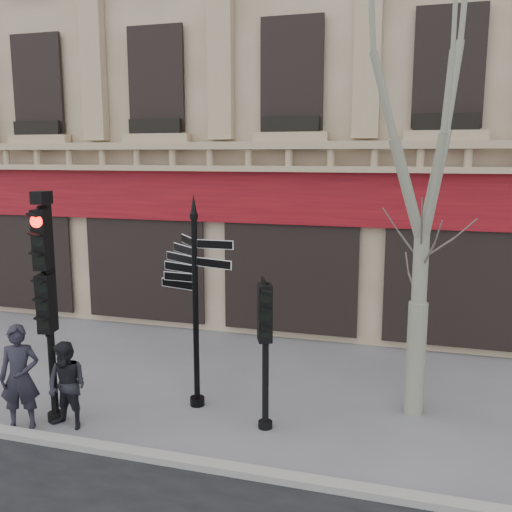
# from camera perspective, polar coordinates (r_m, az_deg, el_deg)

# --- Properties ---
(ground) EXTENTS (80.00, 80.00, 0.00)m
(ground) POSITION_cam_1_polar(r_m,az_deg,el_deg) (10.34, -3.14, -16.53)
(ground) COLOR #58585D
(ground) RESTS_ON ground
(kerb) EXTENTS (80.00, 0.25, 0.12)m
(kerb) POSITION_cam_1_polar(r_m,az_deg,el_deg) (9.16, -6.27, -19.90)
(kerb) COLOR gray
(kerb) RESTS_ON ground
(building) EXTENTS (28.00, 15.52, 18.00)m
(building) POSITION_cam_1_polar(r_m,az_deg,el_deg) (21.84, 8.50, 21.50)
(building) COLOR tan
(building) RESTS_ON ground
(fingerpost) EXTENTS (2.20, 2.20, 3.96)m
(fingerpost) POSITION_cam_1_polar(r_m,az_deg,el_deg) (10.29, -6.15, -1.02)
(fingerpost) COLOR black
(fingerpost) RESTS_ON ground
(traffic_signal_main) EXTENTS (0.50, 0.40, 4.04)m
(traffic_signal_main) POSITION_cam_1_polar(r_m,az_deg,el_deg) (10.27, -20.19, -2.21)
(traffic_signal_main) COLOR black
(traffic_signal_main) RESTS_ON ground
(traffic_signal_secondary) EXTENTS (0.51, 0.45, 2.54)m
(traffic_signal_secondary) POSITION_cam_1_polar(r_m,az_deg,el_deg) (9.57, 0.97, -7.28)
(traffic_signal_secondary) COLOR black
(traffic_signal_secondary) RESTS_ON ground
(plane_tree) EXTENTS (3.02, 3.02, 8.01)m
(plane_tree) POSITION_cam_1_polar(r_m,az_deg,el_deg) (10.17, 16.95, 15.28)
(plane_tree) COLOR gray
(plane_tree) RESTS_ON ground
(pedestrian_a) EXTENTS (0.78, 0.66, 1.83)m
(pedestrian_a) POSITION_cam_1_polar(r_m,az_deg,el_deg) (10.65, -22.55, -11.13)
(pedestrian_a) COLOR black
(pedestrian_a) RESTS_ON ground
(pedestrian_b) EXTENTS (0.79, 0.64, 1.52)m
(pedestrian_b) POSITION_cam_1_polar(r_m,az_deg,el_deg) (10.43, -18.39, -12.21)
(pedestrian_b) COLOR black
(pedestrian_b) RESTS_ON ground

